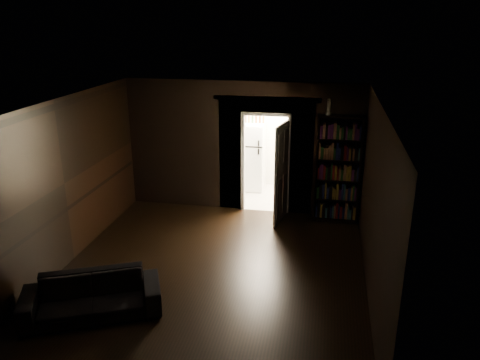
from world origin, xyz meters
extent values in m
plane|color=black|center=(0.00, 0.00, 0.00)|extent=(5.50, 5.50, 0.00)
cube|color=black|center=(-1.23, 2.80, 1.40)|extent=(2.55, 0.10, 2.80)
cube|color=black|center=(1.73, 2.80, 1.40)|extent=(1.55, 0.10, 2.80)
cube|color=black|center=(0.50, 2.80, 2.45)|extent=(0.90, 0.10, 0.70)
cube|color=black|center=(-2.50, 0.00, 1.40)|extent=(0.02, 5.50, 2.80)
cube|color=black|center=(2.50, 0.00, 1.40)|extent=(0.02, 5.50, 2.80)
cube|color=black|center=(0.00, -2.75, 1.40)|extent=(5.00, 0.02, 2.80)
cube|color=beige|center=(0.00, 0.00, 2.80)|extent=(5.00, 5.50, 0.02)
cube|color=white|center=(0.50, 2.74, 1.05)|extent=(1.04, 0.06, 2.17)
cube|color=beige|center=(0.50, 3.65, -0.05)|extent=(2.20, 1.80, 0.10)
cube|color=white|center=(0.50, 4.50, 1.20)|extent=(2.20, 0.10, 2.40)
cube|color=white|center=(-0.55, 3.65, 1.20)|extent=(0.10, 1.60, 2.40)
cube|color=white|center=(1.55, 3.65, 1.20)|extent=(0.10, 1.60, 2.40)
cube|color=white|center=(0.50, 3.65, 2.45)|extent=(2.20, 1.80, 0.10)
cube|color=#C1687C|center=(0.50, 4.44, 2.22)|extent=(2.00, 0.04, 0.26)
imported|color=black|center=(-1.40, -1.42, 0.37)|extent=(2.08, 1.53, 0.73)
cube|color=black|center=(2.00, 2.55, 1.10)|extent=(0.96, 0.61, 2.20)
cube|color=white|center=(-0.07, 4.11, 0.82)|extent=(0.82, 0.77, 1.65)
cube|color=white|center=(0.89, 2.31, 1.02)|extent=(0.21, 0.84, 2.05)
cube|color=white|center=(1.75, 2.60, 2.36)|extent=(0.12, 0.12, 0.32)
cube|color=black|center=(0.01, 4.08, 1.77)|extent=(0.58, 0.19, 0.23)
camera|label=1|loc=(1.73, -6.64, 4.03)|focal=35.00mm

